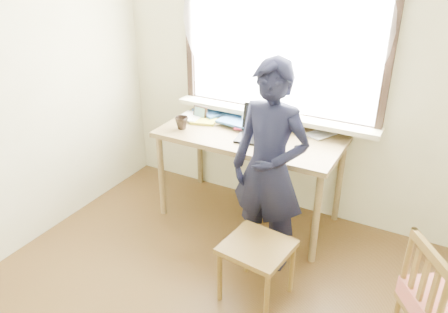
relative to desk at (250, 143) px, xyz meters
The scene contains 13 objects.
room_shell 1.70m from the desk, 79.43° to the right, with size 3.52×4.02×2.61m.
desk is the anchor object (origin of this frame).
laptop 0.19m from the desk, 13.72° to the right, with size 0.41×0.35×0.25m.
mug_white 0.25m from the desk, 120.95° to the left, with size 0.12×0.12×0.10m, color white.
mug_dark 0.62m from the desk, 162.28° to the right, with size 0.12×0.12×0.11m, color black.
mouse 0.49m from the desk, 11.93° to the right, with size 0.10×0.07×0.04m, color black.
desk_clutter 0.38m from the desk, 152.90° to the left, with size 0.87×0.51×0.05m.
book_a 0.50m from the desk, 150.15° to the left, with size 0.21×0.29×0.03m, color white.
book_b 0.55m from the desk, 32.41° to the left, with size 0.17×0.23×0.02m, color white.
picture_frame 0.58m from the desk, 169.85° to the left, with size 0.14×0.02×0.11m.
work_chair 1.08m from the desk, 61.63° to the right, with size 0.48×0.46×0.45m.
side_chair 1.90m from the desk, 29.62° to the right, with size 0.56×0.56×0.89m.
person 0.61m from the desk, 51.67° to the right, with size 0.59×0.39×1.62m, color black.
Camera 1 is at (1.13, -1.47, 2.29)m, focal length 35.00 mm.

